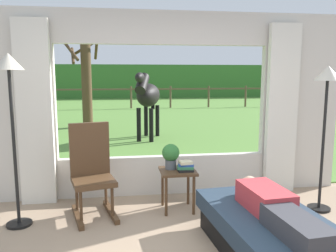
{
  "coord_description": "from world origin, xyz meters",
  "views": [
    {
      "loc": [
        -0.61,
        -2.46,
        1.7
      ],
      "look_at": [
        0.0,
        1.8,
        1.05
      ],
      "focal_mm": 36.5,
      "sensor_mm": 36.0,
      "label": 1
    }
  ],
  "objects_px": {
    "side_table": "(178,177)",
    "potted_plant": "(171,155)",
    "floor_lamp_left": "(10,88)",
    "reclining_person": "(274,207)",
    "book_stack": "(186,166)",
    "recliner_sofa": "(270,236)",
    "horse": "(148,96)",
    "floor_lamp_right": "(327,95)",
    "rocking_chair": "(92,171)",
    "pasture_tree": "(86,76)"
  },
  "relations": [
    {
      "from": "potted_plant",
      "to": "reclining_person",
      "type": "bearing_deg",
      "value": -62.07
    },
    {
      "from": "potted_plant",
      "to": "horse",
      "type": "bearing_deg",
      "value": 88.69
    },
    {
      "from": "side_table",
      "to": "floor_lamp_left",
      "type": "distance_m",
      "value": 2.19
    },
    {
      "from": "reclining_person",
      "to": "book_stack",
      "type": "xyz_separation_m",
      "value": [
        -0.56,
        1.26,
        0.06
      ]
    },
    {
      "from": "floor_lamp_left",
      "to": "reclining_person",
      "type": "bearing_deg",
      "value": -24.23
    },
    {
      "from": "recliner_sofa",
      "to": "potted_plant",
      "type": "height_order",
      "value": "potted_plant"
    },
    {
      "from": "side_table",
      "to": "floor_lamp_left",
      "type": "height_order",
      "value": "floor_lamp_left"
    },
    {
      "from": "side_table",
      "to": "book_stack",
      "type": "height_order",
      "value": "book_stack"
    },
    {
      "from": "reclining_person",
      "to": "horse",
      "type": "relative_size",
      "value": 0.79
    },
    {
      "from": "side_table",
      "to": "pasture_tree",
      "type": "relative_size",
      "value": 0.16
    },
    {
      "from": "reclining_person",
      "to": "book_stack",
      "type": "bearing_deg",
      "value": 109.23
    },
    {
      "from": "floor_lamp_right",
      "to": "rocking_chair",
      "type": "bearing_deg",
      "value": 174.41
    },
    {
      "from": "floor_lamp_right",
      "to": "pasture_tree",
      "type": "bearing_deg",
      "value": 115.45
    },
    {
      "from": "reclining_person",
      "to": "book_stack",
      "type": "relative_size",
      "value": 6.63
    },
    {
      "from": "recliner_sofa",
      "to": "floor_lamp_left",
      "type": "relative_size",
      "value": 0.92
    },
    {
      "from": "horse",
      "to": "pasture_tree",
      "type": "distance_m",
      "value": 3.05
    },
    {
      "from": "side_table",
      "to": "potted_plant",
      "type": "height_order",
      "value": "potted_plant"
    },
    {
      "from": "rocking_chair",
      "to": "pasture_tree",
      "type": "relative_size",
      "value": 0.34
    },
    {
      "from": "rocking_chair",
      "to": "side_table",
      "type": "height_order",
      "value": "rocking_chair"
    },
    {
      "from": "potted_plant",
      "to": "pasture_tree",
      "type": "relative_size",
      "value": 0.1
    },
    {
      "from": "side_table",
      "to": "potted_plant",
      "type": "distance_m",
      "value": 0.29
    },
    {
      "from": "recliner_sofa",
      "to": "reclining_person",
      "type": "relative_size",
      "value": 1.23
    },
    {
      "from": "side_table",
      "to": "book_stack",
      "type": "distance_m",
      "value": 0.19
    },
    {
      "from": "side_table",
      "to": "floor_lamp_right",
      "type": "xyz_separation_m",
      "value": [
        1.78,
        -0.25,
        1.03
      ]
    },
    {
      "from": "recliner_sofa",
      "to": "side_table",
      "type": "distance_m",
      "value": 1.44
    },
    {
      "from": "rocking_chair",
      "to": "floor_lamp_left",
      "type": "relative_size",
      "value": 0.58
    },
    {
      "from": "recliner_sofa",
      "to": "horse",
      "type": "distance_m",
      "value": 6.09
    },
    {
      "from": "recliner_sofa",
      "to": "book_stack",
      "type": "bearing_deg",
      "value": 110.11
    },
    {
      "from": "recliner_sofa",
      "to": "book_stack",
      "type": "relative_size",
      "value": 8.17
    },
    {
      "from": "floor_lamp_right",
      "to": "horse",
      "type": "height_order",
      "value": "floor_lamp_right"
    },
    {
      "from": "recliner_sofa",
      "to": "rocking_chair",
      "type": "height_order",
      "value": "rocking_chair"
    },
    {
      "from": "floor_lamp_right",
      "to": "horse",
      "type": "distance_m",
      "value": 5.28
    },
    {
      "from": "floor_lamp_right",
      "to": "horse",
      "type": "bearing_deg",
      "value": 109.46
    },
    {
      "from": "reclining_person",
      "to": "pasture_tree",
      "type": "height_order",
      "value": "pasture_tree"
    },
    {
      "from": "rocking_chair",
      "to": "floor_lamp_left",
      "type": "distance_m",
      "value": 1.31
    },
    {
      "from": "recliner_sofa",
      "to": "reclining_person",
      "type": "xyz_separation_m",
      "value": [
        -0.0,
        -0.05,
        0.3
      ]
    },
    {
      "from": "potted_plant",
      "to": "floor_lamp_right",
      "type": "distance_m",
      "value": 2.03
    },
    {
      "from": "recliner_sofa",
      "to": "potted_plant",
      "type": "distance_m",
      "value": 1.59
    },
    {
      "from": "floor_lamp_left",
      "to": "floor_lamp_right",
      "type": "distance_m",
      "value": 3.65
    },
    {
      "from": "reclining_person",
      "to": "side_table",
      "type": "relative_size",
      "value": 2.76
    },
    {
      "from": "rocking_chair",
      "to": "horse",
      "type": "xyz_separation_m",
      "value": [
        1.08,
        4.69,
        0.61
      ]
    },
    {
      "from": "rocking_chair",
      "to": "pasture_tree",
      "type": "bearing_deg",
      "value": 81.57
    },
    {
      "from": "side_table",
      "to": "pasture_tree",
      "type": "distance_m",
      "value": 7.46
    },
    {
      "from": "rocking_chair",
      "to": "book_stack",
      "type": "distance_m",
      "value": 1.14
    },
    {
      "from": "reclining_person",
      "to": "floor_lamp_left",
      "type": "bearing_deg",
      "value": 150.82
    },
    {
      "from": "book_stack",
      "to": "floor_lamp_right",
      "type": "distance_m",
      "value": 1.92
    },
    {
      "from": "potted_plant",
      "to": "book_stack",
      "type": "bearing_deg",
      "value": -36.16
    },
    {
      "from": "side_table",
      "to": "floor_lamp_right",
      "type": "bearing_deg",
      "value": -7.91
    },
    {
      "from": "pasture_tree",
      "to": "book_stack",
      "type": "bearing_deg",
      "value": -75.8
    },
    {
      "from": "recliner_sofa",
      "to": "potted_plant",
      "type": "xyz_separation_m",
      "value": [
        -0.73,
        1.33,
        0.48
      ]
    }
  ]
}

